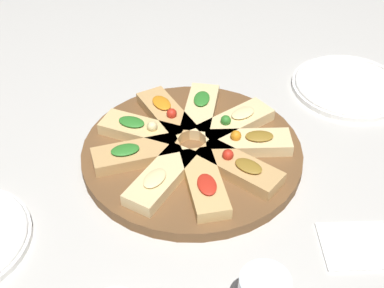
% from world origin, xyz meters
% --- Properties ---
extents(ground_plane, '(3.00, 3.00, 0.00)m').
position_xyz_m(ground_plane, '(0.00, 0.00, 0.00)').
color(ground_plane, beige).
extents(serving_board, '(0.38, 0.38, 0.02)m').
position_xyz_m(serving_board, '(0.00, 0.00, 0.01)').
color(serving_board, brown).
rests_on(serving_board, ground_plane).
extents(focaccia_slice_0, '(0.15, 0.10, 0.04)m').
position_xyz_m(focaccia_slice_0, '(0.09, 0.03, 0.03)').
color(focaccia_slice_0, '#E5C689').
rests_on(focaccia_slice_0, serving_board).
extents(focaccia_slice_1, '(0.11, 0.15, 0.03)m').
position_xyz_m(focaccia_slice_1, '(0.04, 0.09, 0.03)').
color(focaccia_slice_1, '#E5C689').
rests_on(focaccia_slice_1, serving_board).
extents(focaccia_slice_2, '(0.08, 0.15, 0.04)m').
position_xyz_m(focaccia_slice_2, '(-0.02, 0.09, 0.03)').
color(focaccia_slice_2, tan).
rests_on(focaccia_slice_2, serving_board).
extents(focaccia_slice_3, '(0.15, 0.13, 0.04)m').
position_xyz_m(focaccia_slice_3, '(-0.08, 0.06, 0.03)').
color(focaccia_slice_3, '#DBB775').
rests_on(focaccia_slice_3, serving_board).
extents(focaccia_slice_4, '(0.15, 0.05, 0.03)m').
position_xyz_m(focaccia_slice_4, '(-0.10, -0.00, 0.03)').
color(focaccia_slice_4, tan).
rests_on(focaccia_slice_4, serving_board).
extents(focaccia_slice_5, '(0.14, 0.14, 0.03)m').
position_xyz_m(focaccia_slice_5, '(-0.07, -0.07, 0.03)').
color(focaccia_slice_5, '#E5C689').
rests_on(focaccia_slice_5, serving_board).
extents(focaccia_slice_6, '(0.06, 0.15, 0.03)m').
position_xyz_m(focaccia_slice_6, '(-0.01, -0.10, 0.03)').
color(focaccia_slice_6, tan).
rests_on(focaccia_slice_6, serving_board).
extents(focaccia_slice_7, '(0.13, 0.15, 0.04)m').
position_xyz_m(focaccia_slice_7, '(0.06, -0.08, 0.03)').
color(focaccia_slice_7, tan).
rests_on(focaccia_slice_7, serving_board).
extents(focaccia_slice_8, '(0.15, 0.09, 0.04)m').
position_xyz_m(focaccia_slice_8, '(0.09, -0.02, 0.03)').
color(focaccia_slice_8, '#E5C689').
rests_on(focaccia_slice_8, serving_board).
extents(plate_right, '(0.23, 0.23, 0.02)m').
position_xyz_m(plate_right, '(0.36, 0.11, 0.01)').
color(plate_right, white).
rests_on(plate_right, ground_plane).
extents(napkin_stack, '(0.12, 0.11, 0.01)m').
position_xyz_m(napkin_stack, '(0.18, -0.25, 0.00)').
color(napkin_stack, white).
rests_on(napkin_stack, ground_plane).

